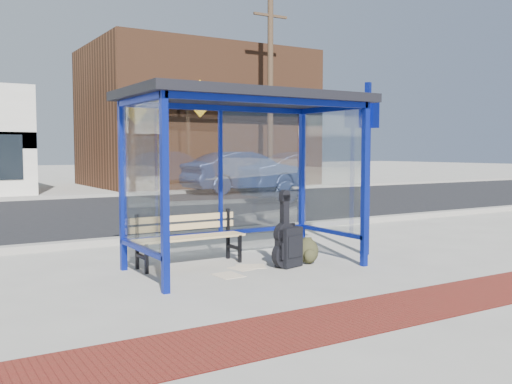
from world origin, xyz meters
TOP-DOWN VIEW (x-y plane):
  - ground at (0.00, 0.00)m, footprint 120.00×120.00m
  - brick_paver_strip at (0.00, -2.60)m, footprint 60.00×1.00m
  - curb_near at (0.00, 2.90)m, footprint 60.00×0.25m
  - street_asphalt at (0.00, 8.00)m, footprint 60.00×10.00m
  - curb_far at (0.00, 13.10)m, footprint 60.00×0.25m
  - far_sidewalk at (0.00, 15.00)m, footprint 60.00×4.00m
  - bus_shelter at (0.00, 0.07)m, footprint 3.30×1.80m
  - storefront_brown at (8.00, 18.49)m, footprint 10.00×7.08m
  - tree_right at (12.50, 22.00)m, footprint 3.60×3.60m
  - utility_pole_east at (9.00, 13.40)m, footprint 1.60×0.24m
  - bench at (-0.60, 0.61)m, footprint 1.62×0.42m
  - guitar_bag at (0.46, -0.28)m, footprint 0.38×0.14m
  - suitcase at (0.55, -0.26)m, footprint 0.40×0.31m
  - backpack at (0.92, -0.21)m, footprint 0.38×0.36m
  - sign_post at (2.13, -0.10)m, footprint 0.17×0.32m
  - newspaper_a at (-0.45, -0.30)m, footprint 0.34×0.42m
  - newspaper_b at (-0.07, -0.01)m, footprint 0.33×0.38m
  - newspaper_c at (0.10, 0.04)m, footprint 0.51×0.46m
  - parked_car at (7.20, 12.50)m, footprint 4.89×1.90m
  - fire_hydrant at (10.74, 13.65)m, footprint 0.35×0.23m

SIDE VIEW (x-z plane):
  - ground at x=0.00m, z-range 0.00..0.00m
  - street_asphalt at x=0.00m, z-range 0.00..0.00m
  - newspaper_b at x=-0.07m, z-range 0.00..0.01m
  - newspaper_a at x=-0.45m, z-range 0.00..0.01m
  - newspaper_c at x=0.10m, z-range 0.00..0.01m
  - far_sidewalk at x=0.00m, z-range 0.00..0.01m
  - brick_paver_strip at x=0.00m, z-range 0.00..0.01m
  - curb_near at x=0.00m, z-range 0.00..0.12m
  - curb_far at x=0.00m, z-range 0.00..0.12m
  - backpack at x=0.92m, z-range -0.01..0.37m
  - suitcase at x=0.55m, z-range -0.02..0.59m
  - guitar_bag at x=0.46m, z-range -0.14..0.89m
  - fire_hydrant at x=10.74m, z-range 0.03..0.82m
  - bench at x=-0.60m, z-range 0.05..0.81m
  - parked_car at x=7.20m, z-range 0.00..1.59m
  - sign_post at x=2.13m, z-range 0.17..2.85m
  - bus_shelter at x=0.00m, z-range 0.86..3.28m
  - storefront_brown at x=8.00m, z-range 0.00..6.40m
  - utility_pole_east at x=9.00m, z-range 0.11..8.11m
  - tree_right at x=12.50m, z-range 1.94..8.97m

